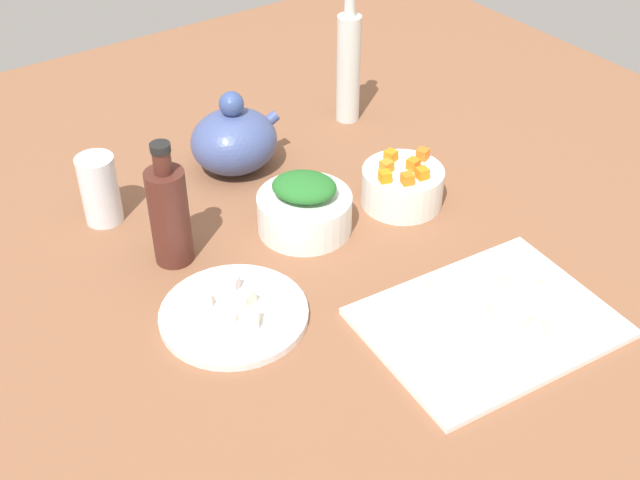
{
  "coord_description": "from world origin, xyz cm",
  "views": [
    {
      "loc": [
        -55.4,
        -79.02,
        81.37
      ],
      "look_at": [
        0.0,
        0.0,
        8.0
      ],
      "focal_mm": 45.73,
      "sensor_mm": 36.0,
      "label": 1
    }
  ],
  "objects_px": {
    "teapot": "(234,140)",
    "cutting_board": "(488,323)",
    "bottle_0": "(348,66)",
    "plate_tofu": "(234,314)",
    "bowl_greens": "(305,213)",
    "drinking_glass_0": "(100,189)",
    "bowl_carrots": "(402,187)",
    "bottle_1": "(169,214)"
  },
  "relations": [
    {
      "from": "teapot",
      "to": "cutting_board",
      "type": "bearing_deg",
      "value": -81.88
    },
    {
      "from": "bottle_0",
      "to": "plate_tofu",
      "type": "bearing_deg",
      "value": -141.86
    },
    {
      "from": "teapot",
      "to": "bowl_greens",
      "type": "bearing_deg",
      "value": -90.41
    },
    {
      "from": "cutting_board",
      "to": "bowl_greens",
      "type": "distance_m",
      "value": 0.35
    },
    {
      "from": "bottle_0",
      "to": "drinking_glass_0",
      "type": "height_order",
      "value": "bottle_0"
    },
    {
      "from": "plate_tofu",
      "to": "cutting_board",
      "type": "bearing_deg",
      "value": -37.57
    },
    {
      "from": "plate_tofu",
      "to": "teapot",
      "type": "xyz_separation_m",
      "value": [
        0.2,
        0.34,
        0.05
      ]
    },
    {
      "from": "cutting_board",
      "to": "bowl_carrots",
      "type": "relative_size",
      "value": 2.45
    },
    {
      "from": "teapot",
      "to": "drinking_glass_0",
      "type": "xyz_separation_m",
      "value": [
        -0.26,
        -0.01,
        0.0
      ]
    },
    {
      "from": "bottle_0",
      "to": "drinking_glass_0",
      "type": "relative_size",
      "value": 2.23
    },
    {
      "from": "teapot",
      "to": "drinking_glass_0",
      "type": "bearing_deg",
      "value": -177.35
    },
    {
      "from": "plate_tofu",
      "to": "drinking_glass_0",
      "type": "distance_m",
      "value": 0.34
    },
    {
      "from": "bottle_1",
      "to": "bowl_carrots",
      "type": "bearing_deg",
      "value": -12.26
    },
    {
      "from": "plate_tofu",
      "to": "drinking_glass_0",
      "type": "xyz_separation_m",
      "value": [
        -0.05,
        0.33,
        0.05
      ]
    },
    {
      "from": "bottle_1",
      "to": "drinking_glass_0",
      "type": "height_order",
      "value": "bottle_1"
    },
    {
      "from": "plate_tofu",
      "to": "bottle_1",
      "type": "distance_m",
      "value": 0.19
    },
    {
      "from": "cutting_board",
      "to": "teapot",
      "type": "bearing_deg",
      "value": 98.12
    },
    {
      "from": "bowl_carrots",
      "to": "drinking_glass_0",
      "type": "xyz_separation_m",
      "value": [
        -0.43,
        0.24,
        0.03
      ]
    },
    {
      "from": "bottle_1",
      "to": "drinking_glass_0",
      "type": "xyz_separation_m",
      "value": [
        -0.05,
        0.16,
        -0.03
      ]
    },
    {
      "from": "bowl_greens",
      "to": "teapot",
      "type": "xyz_separation_m",
      "value": [
        0.0,
        0.22,
        0.03
      ]
    },
    {
      "from": "bottle_1",
      "to": "bowl_greens",
      "type": "bearing_deg",
      "value": -13.74
    },
    {
      "from": "bottle_1",
      "to": "bottle_0",
      "type": "bearing_deg",
      "value": 23.0
    },
    {
      "from": "bowl_carrots",
      "to": "teapot",
      "type": "xyz_separation_m",
      "value": [
        -0.17,
        0.25,
        0.03
      ]
    },
    {
      "from": "teapot",
      "to": "bowl_carrots",
      "type": "bearing_deg",
      "value": -55.67
    },
    {
      "from": "teapot",
      "to": "bottle_1",
      "type": "height_order",
      "value": "bottle_1"
    },
    {
      "from": "teapot",
      "to": "drinking_glass_0",
      "type": "relative_size",
      "value": 1.45
    },
    {
      "from": "teapot",
      "to": "bottle_0",
      "type": "xyz_separation_m",
      "value": [
        0.27,
        0.03,
        0.05
      ]
    },
    {
      "from": "drinking_glass_0",
      "to": "bottle_0",
      "type": "bearing_deg",
      "value": 4.94
    },
    {
      "from": "cutting_board",
      "to": "plate_tofu",
      "type": "bearing_deg",
      "value": 142.43
    },
    {
      "from": "bowl_carrots",
      "to": "drinking_glass_0",
      "type": "distance_m",
      "value": 0.49
    },
    {
      "from": "cutting_board",
      "to": "bowl_greens",
      "type": "xyz_separation_m",
      "value": [
        -0.08,
        0.34,
        0.03
      ]
    },
    {
      "from": "cutting_board",
      "to": "bowl_carrots",
      "type": "height_order",
      "value": "bowl_carrots"
    },
    {
      "from": "bowl_greens",
      "to": "bottle_1",
      "type": "height_order",
      "value": "bottle_1"
    },
    {
      "from": "cutting_board",
      "to": "bottle_1",
      "type": "relative_size",
      "value": 1.64
    },
    {
      "from": "teapot",
      "to": "bottle_1",
      "type": "xyz_separation_m",
      "value": [
        -0.21,
        -0.17,
        0.03
      ]
    },
    {
      "from": "cutting_board",
      "to": "bottle_0",
      "type": "distance_m",
      "value": 0.63
    },
    {
      "from": "bowl_carrots",
      "to": "bottle_1",
      "type": "bearing_deg",
      "value": 167.74
    },
    {
      "from": "bowl_carrots",
      "to": "bowl_greens",
      "type": "bearing_deg",
      "value": 169.52
    },
    {
      "from": "cutting_board",
      "to": "drinking_glass_0",
      "type": "relative_size",
      "value": 2.86
    },
    {
      "from": "drinking_glass_0",
      "to": "bowl_greens",
      "type": "bearing_deg",
      "value": -39.53
    },
    {
      "from": "teapot",
      "to": "bottle_1",
      "type": "relative_size",
      "value": 0.83
    },
    {
      "from": "teapot",
      "to": "bottle_1",
      "type": "distance_m",
      "value": 0.27
    }
  ]
}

